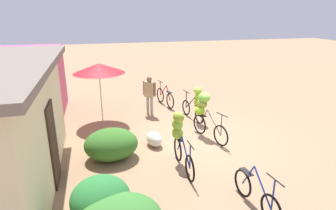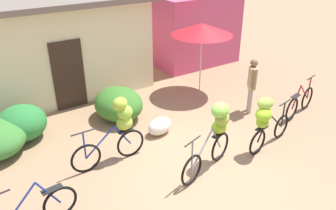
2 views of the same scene
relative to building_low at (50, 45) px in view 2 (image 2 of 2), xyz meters
The scene contains 12 objects.
ground_plane 6.22m from the building_low, 75.61° to the right, with size 60.00×60.00×0.00m, color #9A7756.
building_low is the anchor object (origin of this frame).
shop_pink 5.42m from the building_low, ahead, with size 3.20×2.80×2.62m, color #C94C73.
hedge_bush_front_right 3.19m from the building_low, 122.15° to the right, with size 1.18×1.20×0.86m, color #297635.
hedge_bush_mid 3.22m from the building_low, 73.94° to the right, with size 1.27×1.51×0.87m, color #376F25.
market_umbrella 4.74m from the building_low, 36.22° to the right, with size 1.85×1.85×2.23m.
bicycle_near_pile 4.73m from the building_low, 90.02° to the right, with size 1.73×0.37×1.51m.
bicycle_center_loaded 6.26m from the building_low, 74.91° to the right, with size 1.69×0.65×1.49m.
bicycle_by_shop 6.91m from the building_low, 64.86° to the right, with size 1.65×0.51×1.39m.
bicycle_rightmost 7.66m from the building_low, 47.15° to the right, with size 1.62×0.41×1.00m.
produce_sack 4.64m from the building_low, 72.67° to the right, with size 0.70×0.44×0.44m, color silver.
person_vendor 6.23m from the building_low, 48.67° to the right, with size 0.41×0.46×1.58m.
Camera 2 is at (-4.12, -4.67, 4.53)m, focal length 36.02 mm.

